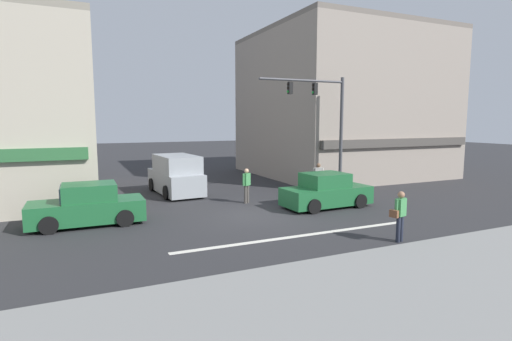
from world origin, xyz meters
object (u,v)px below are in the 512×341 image
(street_tree, at_px, (316,127))
(pedestrian_mid_crossing, at_px, (247,184))
(utility_pole_near_left, at_px, (68,125))
(sedan_crossing_rightbound, at_px, (326,192))
(sedan_approaching_near, at_px, (88,206))
(pedestrian_foreground_with_bag, at_px, (400,213))
(traffic_light_mast, at_px, (326,116))
(utility_pole_far_right, at_px, (306,119))
(pedestrian_far_side, at_px, (318,177))
(van_crossing_center, at_px, (176,175))

(street_tree, height_order, pedestrian_mid_crossing, street_tree)
(street_tree, relative_size, utility_pole_near_left, 0.71)
(sedan_crossing_rightbound, distance_m, sedan_approaching_near, 10.07)
(sedan_approaching_near, height_order, pedestrian_foreground_with_bag, pedestrian_foreground_with_bag)
(utility_pole_near_left, distance_m, traffic_light_mast, 12.28)
(pedestrian_mid_crossing, bearing_deg, sedan_crossing_rightbound, -38.83)
(utility_pole_near_left, relative_size, traffic_light_mast, 1.17)
(utility_pole_far_right, height_order, pedestrian_far_side, utility_pole_far_right)
(pedestrian_far_side, bearing_deg, sedan_crossing_rightbound, -116.73)
(utility_pole_far_right, height_order, sedan_crossing_rightbound, utility_pole_far_right)
(utility_pole_near_left, height_order, pedestrian_foreground_with_bag, utility_pole_near_left)
(sedan_crossing_rightbound, xyz_separation_m, pedestrian_mid_crossing, (-2.94, 2.36, 0.24))
(sedan_crossing_rightbound, bearing_deg, traffic_light_mast, 57.06)
(traffic_light_mast, bearing_deg, pedestrian_mid_crossing, -176.59)
(sedan_crossing_rightbound, relative_size, van_crossing_center, 0.88)
(street_tree, bearing_deg, traffic_light_mast, -118.37)
(utility_pole_near_left, bearing_deg, street_tree, 17.43)
(sedan_crossing_rightbound, bearing_deg, pedestrian_mid_crossing, 141.17)
(traffic_light_mast, height_order, pedestrian_far_side, traffic_light_mast)
(utility_pole_far_right, bearing_deg, sedan_approaching_near, -153.10)
(utility_pole_far_right, xyz_separation_m, sedan_approaching_near, (-13.89, -7.04, -3.35))
(pedestrian_mid_crossing, bearing_deg, street_tree, 36.35)
(pedestrian_mid_crossing, bearing_deg, pedestrian_far_side, 7.88)
(utility_pole_far_right, bearing_deg, traffic_light_mast, -111.39)
(utility_pole_near_left, xyz_separation_m, utility_pole_far_right, (14.43, 5.06, 0.29))
(sedan_crossing_rightbound, bearing_deg, pedestrian_far_side, 63.27)
(utility_pole_far_right, distance_m, van_crossing_center, 10.02)
(street_tree, xyz_separation_m, van_crossing_center, (-9.98, -1.68, -2.54))
(sedan_approaching_near, distance_m, pedestrian_mid_crossing, 7.18)
(utility_pole_far_right, bearing_deg, sedan_crossing_rightbound, -115.38)
(pedestrian_foreground_with_bag, relative_size, pedestrian_mid_crossing, 1.00)
(traffic_light_mast, bearing_deg, street_tree, 61.63)
(traffic_light_mast, bearing_deg, van_crossing_center, 153.71)
(utility_pole_near_left, distance_m, utility_pole_far_right, 15.30)
(van_crossing_center, height_order, pedestrian_far_side, van_crossing_center)
(utility_pole_near_left, bearing_deg, sedan_approaching_near, -74.58)
(traffic_light_mast, xyz_separation_m, pedestrian_mid_crossing, (-4.65, -0.28, -3.23))
(van_crossing_center, bearing_deg, pedestrian_far_side, -24.73)
(utility_pole_near_left, distance_m, sedan_approaching_near, 3.69)
(pedestrian_far_side, bearing_deg, utility_pole_near_left, 179.32)
(pedestrian_foreground_with_bag, bearing_deg, utility_pole_near_left, 138.68)
(utility_pole_far_right, distance_m, pedestrian_mid_crossing, 9.49)
(utility_pole_far_right, height_order, pedestrian_mid_crossing, utility_pole_far_right)
(traffic_light_mast, height_order, pedestrian_foreground_with_bag, traffic_light_mast)
(utility_pole_near_left, relative_size, pedestrian_foreground_with_bag, 4.34)
(utility_pole_far_right, xyz_separation_m, pedestrian_foreground_with_bag, (-4.74, -13.59, -3.11))
(pedestrian_foreground_with_bag, xyz_separation_m, pedestrian_far_side, (2.35, 8.38, 0.00))
(sedan_crossing_rightbound, xyz_separation_m, van_crossing_center, (-5.45, 6.18, 0.29))
(pedestrian_foreground_with_bag, bearing_deg, van_crossing_center, 111.65)
(traffic_light_mast, bearing_deg, sedan_approaching_near, -172.69)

